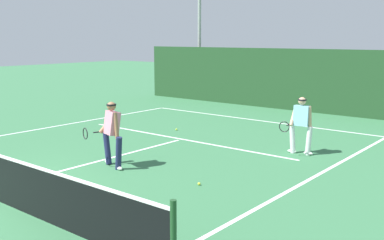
{
  "coord_description": "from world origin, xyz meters",
  "views": [
    {
      "loc": [
        9.22,
        -4.29,
        3.2
      ],
      "look_at": [
        1.56,
        5.16,
        1.0
      ],
      "focal_mm": 42.79,
      "sensor_mm": 36.0,
      "label": 1
    }
  ],
  "objects": [
    {
      "name": "player_near",
      "position": [
        0.68,
        3.08,
        0.91
      ],
      "size": [
        1.05,
        0.86,
        1.65
      ],
      "rotation": [
        0.0,
        0.0,
        2.85
      ],
      "color": "#1E234C",
      "rests_on": "ground_plane"
    },
    {
      "name": "court_line_centre",
      "position": [
        0.0,
        3.2,
        0.0
      ],
      "size": [
        0.1,
        6.4,
        0.01
      ],
      "primitive_type": "cube",
      "color": "white",
      "rests_on": "ground_plane"
    },
    {
      "name": "court_line_service",
      "position": [
        0.0,
        6.58,
        0.0
      ],
      "size": [
        8.13,
        0.1,
        0.01
      ],
      "primitive_type": "cube",
      "color": "white",
      "rests_on": "ground_plane"
    },
    {
      "name": "court_line_baseline_far",
      "position": [
        0.0,
        11.02,
        0.0
      ],
      "size": [
        9.98,
        0.1,
        0.01
      ],
      "primitive_type": "cube",
      "color": "white",
      "rests_on": "ground_plane"
    },
    {
      "name": "tennis_ball",
      "position": [
        -1.06,
        7.52,
        0.03
      ],
      "size": [
        0.07,
        0.07,
        0.07
      ],
      "primitive_type": "sphere",
      "color": "#D1E033",
      "rests_on": "ground_plane"
    },
    {
      "name": "light_pole",
      "position": [
        -6.46,
        15.69,
        4.87
      ],
      "size": [
        0.55,
        0.44,
        8.01
      ],
      "color": "#9EA39E",
      "rests_on": "ground_plane"
    },
    {
      "name": "back_fence_windscreen",
      "position": [
        0.0,
        14.22,
        1.36
      ],
      "size": [
        16.87,
        0.12,
        2.72
      ],
      "primitive_type": "cube",
      "color": "#204423",
      "rests_on": "ground_plane"
    },
    {
      "name": "player_far",
      "position": [
        3.76,
        7.22,
        0.88
      ],
      "size": [
        0.73,
        0.85,
        1.6
      ],
      "rotation": [
        0.0,
        0.0,
        3.29
      ],
      "color": "silver",
      "rests_on": "ground_plane"
    },
    {
      "name": "tennis_ball_extra",
      "position": [
        3.28,
        3.28,
        0.03
      ],
      "size": [
        0.07,
        0.07,
        0.07
      ],
      "primitive_type": "sphere",
      "color": "#D1E033",
      "rests_on": "ground_plane"
    }
  ]
}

